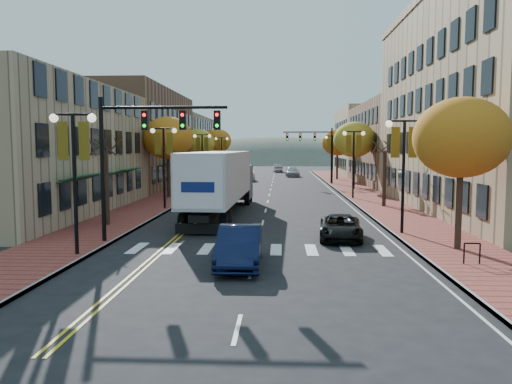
# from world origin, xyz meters

# --- Properties ---
(ground) EXTENTS (200.00, 200.00, 0.00)m
(ground) POSITION_xyz_m (0.00, 0.00, 0.00)
(ground) COLOR black
(ground) RESTS_ON ground
(sidewalk_left) EXTENTS (4.00, 85.00, 0.15)m
(sidewalk_left) POSITION_xyz_m (-9.00, 32.50, 0.07)
(sidewalk_left) COLOR brown
(sidewalk_left) RESTS_ON ground
(sidewalk_right) EXTENTS (4.00, 85.00, 0.15)m
(sidewalk_right) POSITION_xyz_m (9.00, 32.50, 0.07)
(sidewalk_right) COLOR brown
(sidewalk_right) RESTS_ON ground
(building_left_near) EXTENTS (12.00, 22.00, 9.00)m
(building_left_near) POSITION_xyz_m (-17.00, 13.00, 4.50)
(building_left_near) COLOR #9E8966
(building_left_near) RESTS_ON ground
(building_left_mid) EXTENTS (12.00, 24.00, 11.00)m
(building_left_mid) POSITION_xyz_m (-17.00, 36.00, 5.50)
(building_left_mid) COLOR brown
(building_left_mid) RESTS_ON ground
(building_left_far) EXTENTS (12.00, 26.00, 9.50)m
(building_left_far) POSITION_xyz_m (-17.00, 61.00, 4.75)
(building_left_far) COLOR #9E8966
(building_left_far) RESTS_ON ground
(building_right_mid) EXTENTS (15.00, 24.00, 10.00)m
(building_right_mid) POSITION_xyz_m (18.50, 42.00, 5.00)
(building_right_mid) COLOR brown
(building_right_mid) RESTS_ON ground
(building_right_far) EXTENTS (15.00, 20.00, 11.00)m
(building_right_far) POSITION_xyz_m (18.50, 64.00, 5.50)
(building_right_far) COLOR #9E8966
(building_right_far) RESTS_ON ground
(tree_left_a) EXTENTS (0.28, 0.28, 4.20)m
(tree_left_a) POSITION_xyz_m (-9.00, 8.00, 2.25)
(tree_left_a) COLOR #382619
(tree_left_a) RESTS_ON sidewalk_left
(tree_left_b) EXTENTS (4.48, 4.48, 7.21)m
(tree_left_b) POSITION_xyz_m (-9.00, 24.00, 5.45)
(tree_left_b) COLOR #382619
(tree_left_b) RESTS_ON sidewalk_left
(tree_left_c) EXTENTS (4.16, 4.16, 6.69)m
(tree_left_c) POSITION_xyz_m (-9.00, 40.00, 5.05)
(tree_left_c) COLOR #382619
(tree_left_c) RESTS_ON sidewalk_left
(tree_left_d) EXTENTS (4.61, 4.61, 7.42)m
(tree_left_d) POSITION_xyz_m (-9.00, 58.00, 5.60)
(tree_left_d) COLOR #382619
(tree_left_d) RESTS_ON sidewalk_left
(tree_right_a) EXTENTS (4.16, 4.16, 6.69)m
(tree_right_a) POSITION_xyz_m (9.00, 2.00, 5.05)
(tree_right_a) COLOR #382619
(tree_right_a) RESTS_ON sidewalk_right
(tree_right_b) EXTENTS (0.28, 0.28, 4.20)m
(tree_right_b) POSITION_xyz_m (9.00, 18.00, 2.25)
(tree_right_b) COLOR #382619
(tree_right_b) RESTS_ON sidewalk_right
(tree_right_c) EXTENTS (4.48, 4.48, 7.21)m
(tree_right_c) POSITION_xyz_m (9.00, 34.00, 5.45)
(tree_right_c) COLOR #382619
(tree_right_c) RESTS_ON sidewalk_right
(tree_right_d) EXTENTS (4.35, 4.35, 7.00)m
(tree_right_d) POSITION_xyz_m (9.00, 50.00, 5.29)
(tree_right_d) COLOR #382619
(tree_right_d) RESTS_ON sidewalk_right
(lamp_left_a) EXTENTS (1.96, 0.36, 6.05)m
(lamp_left_a) POSITION_xyz_m (-7.50, 0.00, 4.29)
(lamp_left_a) COLOR black
(lamp_left_a) RESTS_ON ground
(lamp_left_b) EXTENTS (1.96, 0.36, 6.05)m
(lamp_left_b) POSITION_xyz_m (-7.50, 16.00, 4.29)
(lamp_left_b) COLOR black
(lamp_left_b) RESTS_ON ground
(lamp_left_c) EXTENTS (1.96, 0.36, 6.05)m
(lamp_left_c) POSITION_xyz_m (-7.50, 34.00, 4.29)
(lamp_left_c) COLOR black
(lamp_left_c) RESTS_ON ground
(lamp_left_d) EXTENTS (1.96, 0.36, 6.05)m
(lamp_left_d) POSITION_xyz_m (-7.50, 52.00, 4.29)
(lamp_left_d) COLOR black
(lamp_left_d) RESTS_ON ground
(lamp_right_a) EXTENTS (1.96, 0.36, 6.05)m
(lamp_right_a) POSITION_xyz_m (7.50, 6.00, 4.29)
(lamp_right_a) COLOR black
(lamp_right_a) RESTS_ON ground
(lamp_right_b) EXTENTS (1.96, 0.36, 6.05)m
(lamp_right_b) POSITION_xyz_m (7.50, 24.00, 4.29)
(lamp_right_b) COLOR black
(lamp_right_b) RESTS_ON ground
(lamp_right_c) EXTENTS (1.96, 0.36, 6.05)m
(lamp_right_c) POSITION_xyz_m (7.50, 42.00, 4.29)
(lamp_right_c) COLOR black
(lamp_right_c) RESTS_ON ground
(traffic_mast_near) EXTENTS (6.10, 0.35, 7.00)m
(traffic_mast_near) POSITION_xyz_m (-5.48, 3.00, 4.92)
(traffic_mast_near) COLOR black
(traffic_mast_near) RESTS_ON ground
(traffic_mast_far) EXTENTS (6.10, 0.34, 7.00)m
(traffic_mast_far) POSITION_xyz_m (5.48, 42.00, 4.92)
(traffic_mast_far) COLOR black
(traffic_mast_far) RESTS_ON ground
(semi_truck) EXTENTS (3.26, 17.42, 4.34)m
(semi_truck) POSITION_xyz_m (-2.91, 13.41, 2.54)
(semi_truck) COLOR black
(semi_truck) RESTS_ON ground
(navy_sedan) EXTENTS (1.72, 4.77, 1.56)m
(navy_sedan) POSITION_xyz_m (-0.50, -1.17, 0.78)
(navy_sedan) COLOR black
(navy_sedan) RESTS_ON ground
(black_suv) EXTENTS (2.45, 4.62, 1.24)m
(black_suv) POSITION_xyz_m (4.13, 4.70, 0.62)
(black_suv) COLOR black
(black_suv) RESTS_ON ground
(car_far_white) EXTENTS (2.04, 4.77, 1.61)m
(car_far_white) POSITION_xyz_m (-3.41, 47.93, 0.80)
(car_far_white) COLOR silver
(car_far_white) RESTS_ON ground
(car_far_silver) EXTENTS (2.32, 5.18, 1.47)m
(car_far_silver) POSITION_xyz_m (2.92, 58.35, 0.74)
(car_far_silver) COLOR #9D9CA3
(car_far_silver) RESTS_ON ground
(car_far_oncoming) EXTENTS (2.00, 4.70, 1.51)m
(car_far_oncoming) POSITION_xyz_m (0.50, 72.60, 0.75)
(car_far_oncoming) COLOR #A4A2AA
(car_far_oncoming) RESTS_ON ground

